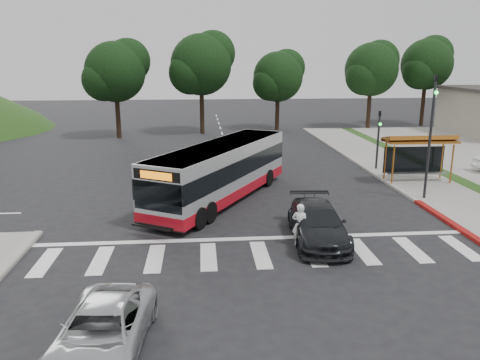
{
  "coord_description": "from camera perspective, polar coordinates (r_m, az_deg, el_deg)",
  "views": [
    {
      "loc": [
        -2.2,
        -21.46,
        7.18
      ],
      "look_at": [
        -0.34,
        0.34,
        1.6
      ],
      "focal_mm": 35.0,
      "sensor_mm": 36.0,
      "label": 1
    }
  ],
  "objects": [
    {
      "name": "sidewalk_east",
      "position": [
        33.06,
        18.8,
        1.1
      ],
      "size": [
        4.0,
        40.0,
        0.12
      ],
      "primitive_type": "cube",
      "color": "gray",
      "rests_on": "ground"
    },
    {
      "name": "silver_suv_south",
      "position": [
        12.71,
        -16.49,
        -17.33
      ],
      "size": [
        2.49,
        4.75,
        1.28
      ],
      "primitive_type": "imported",
      "rotation": [
        0.0,
        0.0,
        -0.08
      ],
      "color": "#B7B9BC",
      "rests_on": "ground"
    },
    {
      "name": "tree_ne_a",
      "position": [
        52.79,
        15.79,
        12.94
      ],
      "size": [
        6.16,
        5.74,
        9.3
      ],
      "color": "black",
      "rests_on": "parking_lot"
    },
    {
      "name": "pedestrian",
      "position": [
        18.76,
        7.3,
        -5.45
      ],
      "size": [
        0.76,
        0.66,
        1.75
      ],
      "primitive_type": "imported",
      "rotation": [
        0.0,
        0.0,
        2.69
      ],
      "color": "white",
      "rests_on": "ground"
    },
    {
      "name": "tree_north_c",
      "position": [
        46.18,
        -14.87,
        12.75
      ],
      "size": [
        6.16,
        5.74,
        9.3
      ],
      "color": "black",
      "rests_on": "ground"
    },
    {
      "name": "curb_east_red",
      "position": [
        23.55,
        23.89,
        -4.52
      ],
      "size": [
        0.32,
        6.0,
        0.15
      ],
      "primitive_type": "cube",
      "color": "maroon",
      "rests_on": "ground"
    },
    {
      "name": "tree_north_b",
      "position": [
        50.23,
        4.72,
        12.54
      ],
      "size": [
        5.72,
        5.33,
        8.43
      ],
      "color": "black",
      "rests_on": "ground"
    },
    {
      "name": "tree_ne_b",
      "position": [
        57.39,
        21.85,
        13.06
      ],
      "size": [
        6.16,
        5.74,
        10.02
      ],
      "color": "black",
      "rests_on": "ground"
    },
    {
      "name": "dark_sedan",
      "position": [
        19.44,
        9.45,
        -5.24
      ],
      "size": [
        2.46,
        5.27,
        1.49
      ],
      "primitive_type": "imported",
      "rotation": [
        0.0,
        0.0,
        -0.08
      ],
      "color": "black",
      "rests_on": "ground"
    },
    {
      "name": "transit_bus",
      "position": [
        24.56,
        -2.29,
        0.9
      ],
      "size": [
        7.95,
        11.23,
        2.98
      ],
      "primitive_type": null,
      "rotation": [
        0.0,
        0.0,
        -0.53
      ],
      "color": "#ADAFB2",
      "rests_on": "ground"
    },
    {
      "name": "ground",
      "position": [
        22.73,
        0.94,
        -4.1
      ],
      "size": [
        140.0,
        140.0,
        0.0
      ],
      "primitive_type": "plane",
      "color": "black",
      "rests_on": "ground"
    },
    {
      "name": "traffic_signal_ne_short",
      "position": [
        32.53,
        16.53,
        5.41
      ],
      "size": [
        0.18,
        0.37,
        4.0
      ],
      "color": "black",
      "rests_on": "ground"
    },
    {
      "name": "traffic_signal_ne_tall",
      "position": [
        26.02,
        22.27,
        5.96
      ],
      "size": [
        0.18,
        0.37,
        6.5
      ],
      "color": "black",
      "rests_on": "ground"
    },
    {
      "name": "tree_north_a",
      "position": [
        47.53,
        -4.67,
        13.96
      ],
      "size": [
        6.6,
        6.15,
        10.17
      ],
      "color": "black",
      "rests_on": "ground"
    },
    {
      "name": "curb_east",
      "position": [
        32.31,
        15.55,
        1.08
      ],
      "size": [
        0.3,
        40.0,
        0.15
      ],
      "primitive_type": "cube",
      "color": "#9E9991",
      "rests_on": "ground"
    },
    {
      "name": "bus_shelter",
      "position": [
        29.97,
        20.97,
        4.09
      ],
      "size": [
        4.2,
        1.6,
        2.86
      ],
      "color": "#9D571A",
      "rests_on": "sidewalk_east"
    },
    {
      "name": "crosswalk_ladder",
      "position": [
        18.09,
        2.55,
        -9.08
      ],
      "size": [
        18.0,
        2.6,
        0.01
      ],
      "primitive_type": "cube",
      "color": "silver",
      "rests_on": "ground"
    }
  ]
}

